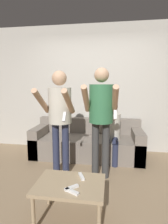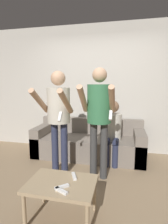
% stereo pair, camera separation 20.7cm
% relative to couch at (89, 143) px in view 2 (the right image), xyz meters
% --- Properties ---
extents(ground_plane, '(14.00, 14.00, 0.00)m').
position_rel_couch_xyz_m(ground_plane, '(0.12, -1.16, -0.26)').
color(ground_plane, '#937A5B').
extents(wall_back, '(6.40, 0.06, 2.70)m').
position_rel_couch_xyz_m(wall_back, '(0.12, 0.43, 1.09)').
color(wall_back, '#B7B2A8').
rests_on(wall_back, ground_plane).
extents(couch, '(2.17, 0.80, 0.73)m').
position_rel_couch_xyz_m(couch, '(0.00, 0.00, 0.00)').
color(couch, slate).
rests_on(couch, ground_plane).
extents(person_standing_left, '(0.47, 0.70, 1.65)m').
position_rel_couch_xyz_m(person_standing_left, '(-0.32, -0.83, 0.78)').
color(person_standing_left, '#282D47').
rests_on(person_standing_left, ground_plane).
extents(person_standing_right, '(0.48, 0.64, 1.69)m').
position_rel_couch_xyz_m(person_standing_right, '(0.32, -0.83, 0.81)').
color(person_standing_right, '#383838').
rests_on(person_standing_right, ground_plane).
extents(person_seated, '(0.34, 0.54, 1.15)m').
position_rel_couch_xyz_m(person_seated, '(0.48, -0.15, 0.37)').
color(person_seated, '#282D47').
rests_on(person_seated, ground_plane).
extents(coffee_table, '(0.72, 0.50, 0.42)m').
position_rel_couch_xyz_m(coffee_table, '(0.05, -1.75, 0.11)').
color(coffee_table, tan).
rests_on(coffee_table, ground_plane).
extents(remote_near, '(0.15, 0.10, 0.02)m').
position_rel_couch_xyz_m(remote_near, '(0.11, -1.91, 0.18)').
color(remote_near, white).
rests_on(remote_near, coffee_table).
extents(remote_mid, '(0.14, 0.13, 0.02)m').
position_rel_couch_xyz_m(remote_mid, '(0.09, -1.85, 0.18)').
color(remote_mid, white).
rests_on(remote_mid, coffee_table).
extents(remote_far, '(0.09, 0.15, 0.02)m').
position_rel_couch_xyz_m(remote_far, '(0.15, -1.62, 0.18)').
color(remote_far, white).
rests_on(remote_far, coffee_table).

